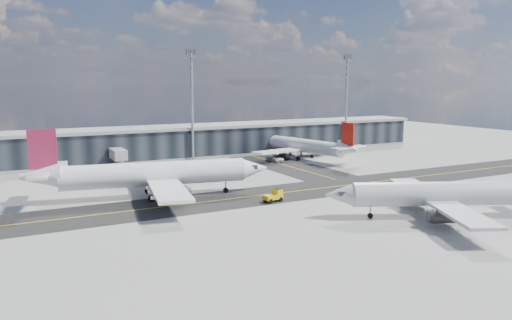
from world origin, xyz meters
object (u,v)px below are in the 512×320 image
object	(u,v)px
airliner_af	(151,174)
baggage_tug	(274,195)
airliner_redtail	(305,146)
airliner_near	(446,194)
service_van	(275,158)

from	to	relation	value
airliner_af	baggage_tug	size ratio (longest dim) A/B	11.90
airliner_af	airliner_redtail	xyz separation A→B (m)	(49.53, 25.75, -0.70)
airliner_af	airliner_redtail	world-z (taller)	airliner_af
baggage_tug	airliner_near	bearing A→B (deg)	30.60
airliner_redtail	airliner_near	size ratio (longest dim) A/B	1.02
airliner_af	airliner_near	bearing A→B (deg)	56.94
airliner_redtail	airliner_near	bearing A→B (deg)	-114.19
airliner_near	baggage_tug	world-z (taller)	airliner_near
baggage_tug	service_van	size ratio (longest dim) A/B	0.61
service_van	baggage_tug	bearing A→B (deg)	-120.96
airliner_af	airliner_redtail	bearing A→B (deg)	127.49
airliner_af	service_van	distance (m)	48.19
airliner_af	baggage_tug	bearing A→B (deg)	64.78
airliner_near	airliner_af	bearing A→B (deg)	71.81
airliner_af	airliner_near	distance (m)	49.72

